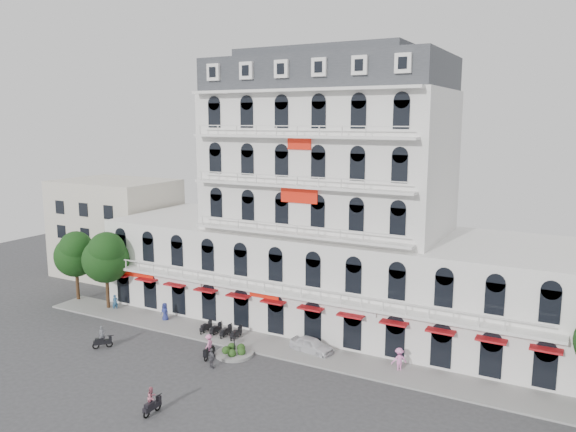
% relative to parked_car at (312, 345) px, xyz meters
% --- Properties ---
extents(ground, '(120.00, 120.00, 0.00)m').
position_rel_parked_car_xyz_m(ground, '(-2.45, -9.50, -0.66)').
color(ground, '#38383A').
rests_on(ground, ground).
extents(sidewalk, '(53.00, 4.00, 0.16)m').
position_rel_parked_car_xyz_m(sidewalk, '(-2.45, -0.50, -0.58)').
color(sidewalk, gray).
rests_on(sidewalk, ground).
extents(main_building, '(45.00, 15.00, 25.80)m').
position_rel_parked_car_xyz_m(main_building, '(-2.45, 8.50, 9.30)').
color(main_building, silver).
rests_on(main_building, ground).
extents(flank_building_west, '(14.00, 10.00, 12.00)m').
position_rel_parked_car_xyz_m(flank_building_west, '(-32.45, 10.50, 5.34)').
color(flank_building_west, beige).
rests_on(flank_building_west, ground).
extents(traffic_island, '(3.20, 3.20, 1.60)m').
position_rel_parked_car_xyz_m(traffic_island, '(-5.45, -3.50, -0.41)').
color(traffic_island, gray).
rests_on(traffic_island, ground).
extents(parked_scooter_row, '(4.40, 1.80, 1.10)m').
position_rel_parked_car_xyz_m(parked_scooter_row, '(-8.80, -0.70, -0.66)').
color(parked_scooter_row, black).
rests_on(parked_scooter_row, ground).
extents(tree_west_outer, '(4.50, 4.48, 7.76)m').
position_rel_parked_car_xyz_m(tree_west_outer, '(-28.40, 0.48, 4.69)').
color(tree_west_outer, '#382314').
rests_on(tree_west_outer, ground).
extents(tree_west_inner, '(4.76, 4.76, 8.25)m').
position_rel_parked_car_xyz_m(tree_west_inner, '(-23.40, -0.02, 5.02)').
color(tree_west_inner, '#382314').
rests_on(tree_west_inner, ground).
extents(parked_car, '(4.08, 2.12, 1.33)m').
position_rel_parked_car_xyz_m(parked_car, '(0.00, 0.00, 0.00)').
color(parked_car, white).
rests_on(parked_car, ground).
extents(rider_west, '(1.27, 1.35, 1.99)m').
position_rel_parked_car_xyz_m(rider_west, '(-16.26, -7.67, 0.20)').
color(rider_west, black).
rests_on(rider_west, ground).
extents(rider_southwest, '(0.57, 1.70, 1.96)m').
position_rel_parked_car_xyz_m(rider_southwest, '(-4.98, -14.08, 0.31)').
color(rider_southwest, black).
rests_on(rider_southwest, ground).
extents(rider_center, '(0.75, 1.70, 2.09)m').
position_rel_parked_car_xyz_m(rider_center, '(-6.91, -5.06, 0.43)').
color(rider_center, black).
rests_on(rider_center, ground).
extents(pedestrian_left, '(0.93, 0.64, 1.84)m').
position_rel_parked_car_xyz_m(pedestrian_left, '(-15.88, 0.00, 0.26)').
color(pedestrian_left, navy).
rests_on(pedestrian_left, ground).
extents(pedestrian_mid, '(1.04, 0.76, 1.64)m').
position_rel_parked_car_xyz_m(pedestrian_mid, '(-5.63, -6.43, 0.16)').
color(pedestrian_mid, '#54535A').
rests_on(pedestrian_mid, ground).
extents(pedestrian_right, '(1.41, 1.34, 1.93)m').
position_rel_parked_car_xyz_m(pedestrian_right, '(7.58, 0.00, 0.30)').
color(pedestrian_right, '#F280CC').
rests_on(pedestrian_right, ground).
extents(pedestrian_far, '(0.65, 0.72, 1.66)m').
position_rel_parked_car_xyz_m(pedestrian_far, '(-22.45, 0.00, 0.16)').
color(pedestrian_far, '#29547C').
rests_on(pedestrian_far, ground).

